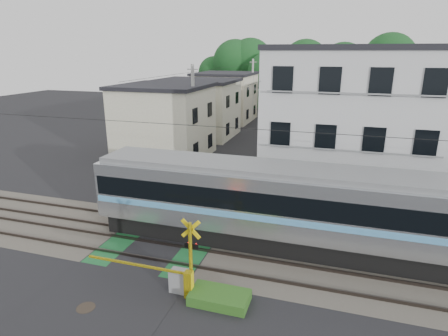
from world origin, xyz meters
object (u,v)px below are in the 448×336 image
(crossing_signal_near, at_px, (181,276))
(pedestrian, at_px, (268,127))
(manhole_cover, at_px, (86,308))
(apartment_block, at_px, (349,123))
(crossing_signal_far, at_px, (150,195))

(crossing_signal_near, relative_size, pedestrian, 2.69)
(pedestrian, distance_m, manhole_cover, 31.02)
(apartment_block, relative_size, pedestrian, 5.79)
(crossing_signal_near, bearing_deg, pedestrian, 94.28)
(manhole_cover, bearing_deg, apartment_block, 59.52)
(crossing_signal_far, height_order, manhole_cover, crossing_signal_far)
(pedestrian, height_order, manhole_cover, pedestrian)
(pedestrian, bearing_deg, apartment_block, 133.52)
(apartment_block, relative_size, manhole_cover, 15.01)
(crossing_signal_far, bearing_deg, apartment_block, 27.78)
(manhole_cover, bearing_deg, crossing_signal_far, 103.55)
(pedestrian, xyz_separation_m, manhole_cover, (-0.77, -31.00, -0.87))
(apartment_block, bearing_deg, crossing_signal_far, -152.22)
(crossing_signal_near, xyz_separation_m, manhole_cover, (-2.95, -1.91, -0.70))
(crossing_signal_far, distance_m, manhole_cover, 9.51)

